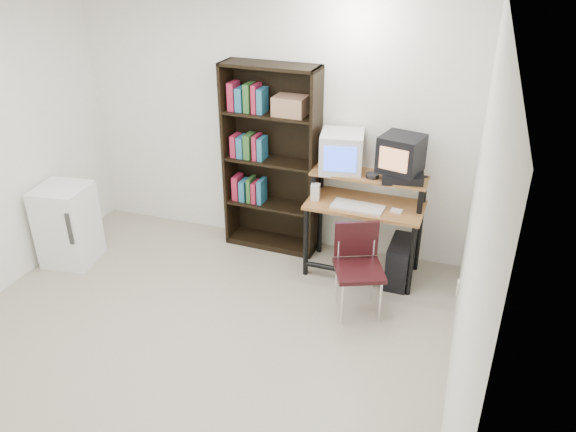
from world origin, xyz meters
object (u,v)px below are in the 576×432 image
(pc_tower, at_px, (400,262))
(mini_fridge, at_px, (68,225))
(bookshelf, at_px, (272,158))
(school_chair, at_px, (358,260))
(crt_tv, at_px, (401,154))
(computer_desk, at_px, (365,209))
(crt_monitor, at_px, (342,152))

(pc_tower, height_order, mini_fridge, mini_fridge)
(pc_tower, height_order, bookshelf, bookshelf)
(bookshelf, height_order, mini_fridge, bookshelf)
(pc_tower, bearing_deg, school_chair, -117.09)
(crt_tv, relative_size, pc_tower, 0.94)
(pc_tower, relative_size, school_chair, 0.57)
(school_chair, bearing_deg, computer_desk, 74.04)
(pc_tower, bearing_deg, bookshelf, 169.10)
(crt_monitor, height_order, pc_tower, crt_monitor)
(school_chair, xyz_separation_m, mini_fridge, (-2.87, -0.12, -0.09))
(crt_monitor, xyz_separation_m, pc_tower, (0.65, -0.20, -0.94))
(crt_tv, xyz_separation_m, bookshelf, (-1.27, 0.14, -0.25))
(crt_tv, height_order, pc_tower, crt_tv)
(crt_monitor, height_order, school_chair, crt_monitor)
(school_chair, height_order, mini_fridge, mini_fridge)
(school_chair, bearing_deg, crt_monitor, 92.35)
(computer_desk, distance_m, mini_fridge, 2.90)
(computer_desk, xyz_separation_m, mini_fridge, (-2.80, -0.72, -0.27))
(crt_monitor, bearing_deg, crt_tv, -13.64)
(computer_desk, distance_m, bookshelf, 1.07)
(computer_desk, xyz_separation_m, crt_monitor, (-0.28, 0.14, 0.48))
(mini_fridge, bearing_deg, computer_desk, 7.80)
(bookshelf, relative_size, mini_fridge, 2.37)
(computer_desk, xyz_separation_m, pc_tower, (0.37, -0.07, -0.46))
(crt_monitor, xyz_separation_m, crt_tv, (0.55, -0.04, 0.06))
(computer_desk, bearing_deg, crt_tv, 21.37)
(computer_desk, relative_size, pc_tower, 2.40)
(computer_desk, relative_size, school_chair, 1.36)
(crt_monitor, relative_size, school_chair, 0.57)
(bookshelf, distance_m, mini_fridge, 2.11)
(crt_monitor, distance_m, school_chair, 1.06)
(crt_monitor, xyz_separation_m, mini_fridge, (-2.52, -0.86, -0.75))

